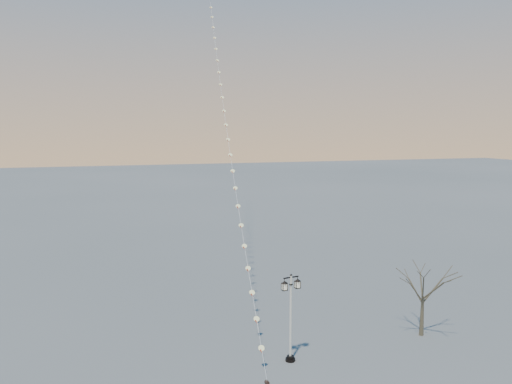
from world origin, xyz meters
name	(u,v)px	position (x,y,z in m)	size (l,w,h in m)	color
ground	(287,368)	(0.00, 0.00, 0.00)	(300.00, 300.00, 0.00)	#575758
street_lamp	(291,313)	(0.44, 0.63, 2.51)	(1.14, 0.52, 4.54)	black
bare_tree	(423,286)	(8.75, 1.29, 2.91)	(2.52, 2.52, 4.19)	#443C2B
kite_train	(221,66)	(1.98, 20.44, 17.01)	(7.51, 43.96, 34.23)	black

